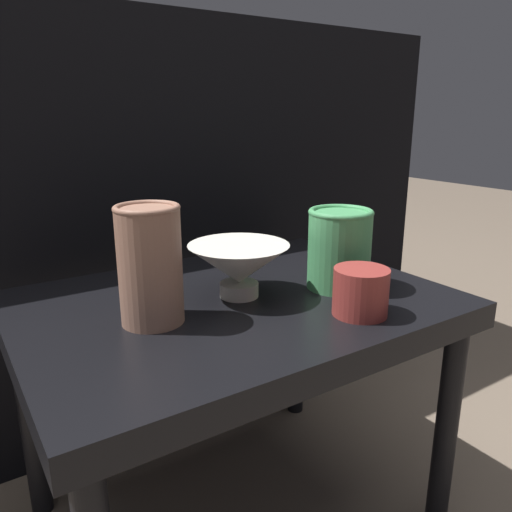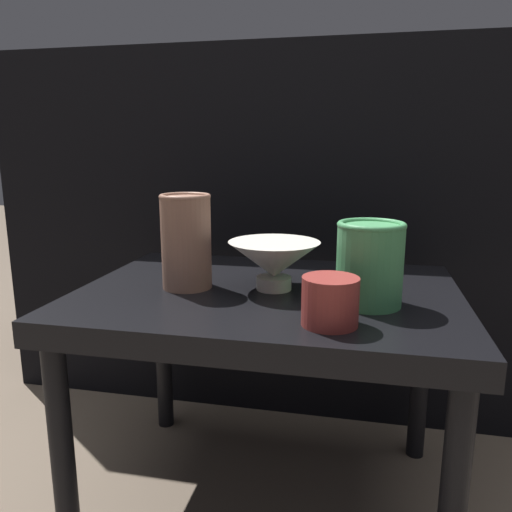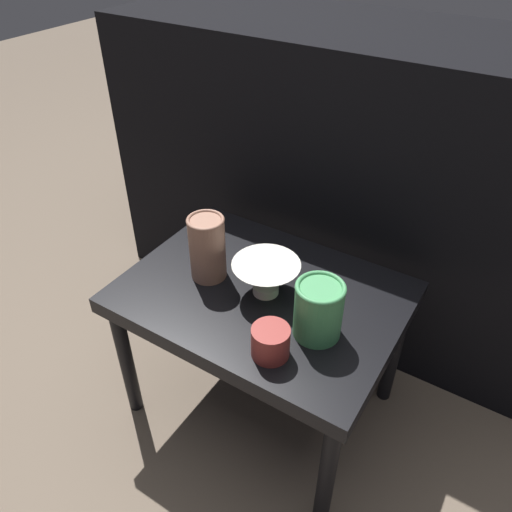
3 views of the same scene
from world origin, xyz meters
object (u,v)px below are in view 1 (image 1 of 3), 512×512
Objects in this scene: vase_colorful_right at (339,247)px; cup at (361,292)px; vase_textured_left at (150,264)px; bowl at (240,266)px.

cup is (-0.05, -0.10, -0.03)m from vase_colorful_right.
bowl is at bearing 6.03° from vase_textured_left.
bowl is 1.99× the size of cup.
vase_colorful_right is at bearing -17.45° from bowl.
cup is at bearing -28.21° from vase_textured_left.
vase_textured_left is at bearing -173.97° from bowl.
vase_textured_left is at bearing 151.79° from cup.
vase_textured_left reaches higher than bowl.
cup is at bearing -55.35° from bowl.
bowl is 0.96× the size of vase_textured_left.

